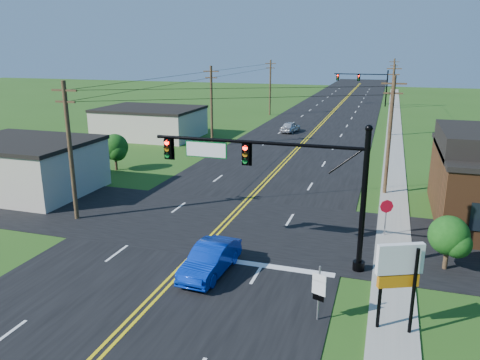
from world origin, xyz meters
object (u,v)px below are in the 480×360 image
(blue_car, at_px, (210,260))
(route_sign, at_px, (319,289))
(signal_mast_main, at_px, (275,174))
(stop_sign, at_px, (386,210))
(signal_mast_far, at_px, (363,82))

(blue_car, height_order, route_sign, route_sign)
(signal_mast_main, height_order, stop_sign, signal_mast_main)
(blue_car, height_order, stop_sign, stop_sign)
(signal_mast_main, bearing_deg, blue_car, -134.60)
(signal_mast_far, distance_m, blue_car, 74.76)
(stop_sign, bearing_deg, blue_car, -157.24)
(route_sign, height_order, stop_sign, route_sign)
(signal_mast_main, height_order, route_sign, signal_mast_main)
(signal_mast_main, xyz_separation_m, blue_car, (-2.58, -2.62, -3.99))
(signal_mast_far, relative_size, stop_sign, 4.79)
(signal_mast_far, height_order, blue_car, signal_mast_far)
(signal_mast_far, distance_m, route_sign, 77.29)
(signal_mast_main, bearing_deg, route_sign, -58.52)
(signal_mast_far, bearing_deg, stop_sign, -85.28)
(signal_mast_far, relative_size, route_sign, 4.46)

